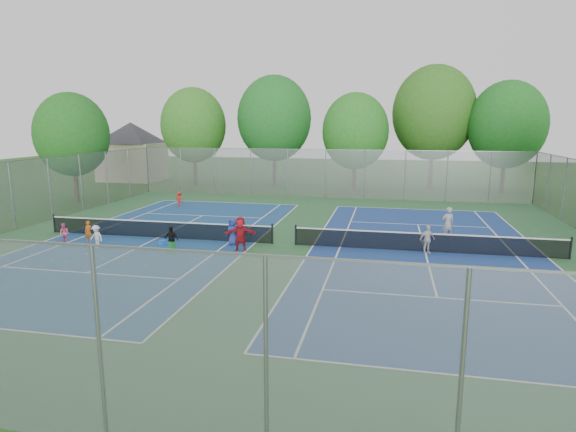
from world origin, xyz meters
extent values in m
plane|color=#234E18|center=(0.00, 0.00, 0.00)|extent=(120.00, 120.00, 0.00)
cube|color=#2C5D34|center=(0.00, 0.00, 0.01)|extent=(32.00, 32.00, 0.01)
cube|color=navy|center=(-7.00, 0.00, 0.02)|extent=(10.97, 23.77, 0.01)
cube|color=navy|center=(7.00, 0.00, 0.02)|extent=(10.97, 23.77, 0.01)
cube|color=black|center=(-7.00, 0.00, 0.46)|extent=(12.87, 0.10, 0.91)
cube|color=black|center=(7.00, 0.00, 0.46)|extent=(12.87, 0.10, 0.91)
cube|color=gray|center=(0.00, 16.00, 2.00)|extent=(32.00, 0.10, 4.00)
cube|color=gray|center=(0.00, -16.00, 2.00)|extent=(32.00, 0.10, 4.00)
cube|color=gray|center=(-16.00, 0.00, 2.00)|extent=(0.10, 32.00, 4.00)
cube|color=#B7A88C|center=(-22.00, 24.00, 2.00)|extent=(6.00, 5.00, 4.00)
pyramid|color=#2D2D33|center=(-22.00, 24.00, 6.20)|extent=(11.03, 11.03, 2.20)
cylinder|color=#443326|center=(-14.00, 22.00, 1.75)|extent=(0.36, 0.36, 3.50)
ellipsoid|color=#2F6C1F|center=(-14.00, 22.00, 5.90)|extent=(6.40, 6.40, 7.36)
cylinder|color=#443326|center=(-6.00, 23.00, 1.93)|extent=(0.36, 0.36, 3.85)
ellipsoid|color=#1B5E1F|center=(-6.00, 23.00, 6.55)|extent=(7.20, 7.20, 8.28)
cylinder|color=#443326|center=(2.00, 21.00, 1.57)|extent=(0.36, 0.36, 3.15)
ellipsoid|color=#266C1F|center=(2.00, 21.00, 5.40)|extent=(6.00, 6.00, 6.90)
cylinder|color=#443326|center=(9.00, 24.00, 2.10)|extent=(0.36, 0.36, 4.20)
ellipsoid|color=#2C5D1B|center=(9.00, 24.00, 7.05)|extent=(7.60, 7.60, 8.74)
cylinder|color=#443326|center=(15.00, 22.00, 1.75)|extent=(0.36, 0.36, 3.50)
ellipsoid|color=#1B5E1C|center=(15.00, 22.00, 5.97)|extent=(6.60, 6.60, 7.59)
cylinder|color=#443326|center=(-19.00, 10.00, 1.57)|extent=(0.36, 0.36, 3.15)
ellipsoid|color=#1C5919|center=(-19.00, 10.00, 5.25)|extent=(5.60, 5.60, 6.44)
cube|color=blue|center=(-6.02, -1.44, 0.13)|extent=(0.40, 0.40, 0.27)
cube|color=#258938|center=(-4.93, -2.66, 0.27)|extent=(0.36, 0.36, 0.54)
imported|color=#C85912|center=(-10.07, -1.67, 0.57)|extent=(0.42, 0.28, 1.13)
imported|color=#E85A8B|center=(-11.31, -1.95, 0.51)|extent=(0.56, 0.47, 1.02)
imported|color=silver|center=(-9.00, -2.60, 0.58)|extent=(0.83, 0.60, 1.16)
imported|color=black|center=(-5.01, -2.53, 0.63)|extent=(0.79, 0.44, 1.27)
imported|color=#283993|center=(-2.54, -0.64, 0.69)|extent=(0.77, 0.62, 1.38)
imported|color=#B21923|center=(-1.81, -1.64, 0.84)|extent=(1.64, 0.85, 1.69)
imported|color=red|center=(-10.09, 9.59, 0.55)|extent=(0.82, 0.66, 1.11)
imported|color=#99999C|center=(8.30, 2.66, 0.90)|extent=(0.76, 0.62, 1.79)
imported|color=silver|center=(7.04, -0.28, 0.69)|extent=(0.87, 0.69, 1.37)
sphere|color=#B2D631|center=(-9.60, -5.11, 0.03)|extent=(0.07, 0.07, 0.07)
sphere|color=#E3ED37|center=(-11.29, -4.40, 0.03)|extent=(0.07, 0.07, 0.07)
sphere|color=#B9DB33|center=(-11.15, -2.75, 0.03)|extent=(0.07, 0.07, 0.07)
sphere|color=#CED732|center=(-8.74, -5.34, 0.03)|extent=(0.07, 0.07, 0.07)
sphere|color=#D2EC37|center=(-8.70, -3.86, 0.03)|extent=(0.07, 0.07, 0.07)
sphere|color=#BFE535|center=(-10.94, -1.49, 0.03)|extent=(0.07, 0.07, 0.07)
sphere|color=#A7C22D|center=(-10.04, -6.22, 0.03)|extent=(0.07, 0.07, 0.07)
sphere|color=#C3EB36|center=(-7.57, -4.33, 0.03)|extent=(0.07, 0.07, 0.07)
sphere|color=gold|center=(-10.90, -1.02, 0.03)|extent=(0.07, 0.07, 0.07)
sphere|color=#E3F238|center=(-6.66, -6.30, 0.03)|extent=(0.07, 0.07, 0.07)
sphere|color=#BECD2F|center=(-3.10, -3.11, 0.03)|extent=(0.07, 0.07, 0.07)
sphere|color=#C7DA32|center=(-5.02, -5.05, 0.03)|extent=(0.07, 0.07, 0.07)
camera|label=1|loc=(5.15, -23.41, 6.15)|focal=30.00mm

